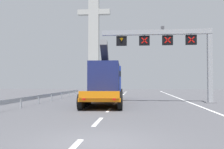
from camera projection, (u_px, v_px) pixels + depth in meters
The scene contains 7 objects.
ground at pixel (97, 142), 7.85m from camera, with size 112.00×112.00×0.00m, color #4C4C51.
lane_markings at pixel (117, 101), 24.29m from camera, with size 0.20×47.52×0.01m.
edge_line_right at pixel (200, 106), 19.20m from camera, with size 0.20×63.00×0.01m, color silver.
overhead_lane_gantry at pixel (171, 44), 22.94m from camera, with size 10.37×0.90×7.09m.
heavy_haul_truck_orange at pixel (107, 81), 24.10m from camera, with size 3.64×14.16×5.30m.
guardrail_left at pixel (38, 97), 21.41m from camera, with size 0.13×29.83×0.76m.
bridge_pylon_distant at pixel (94, 26), 68.69m from camera, with size 9.00×2.00×34.26m.
Camera 1 is at (1.23, -7.83, 1.93)m, focal length 39.66 mm.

